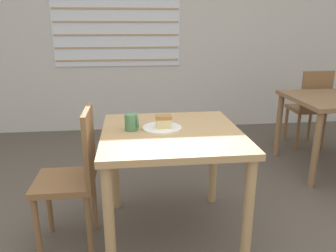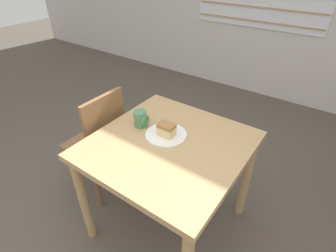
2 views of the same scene
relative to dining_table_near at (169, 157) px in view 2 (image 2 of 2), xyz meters
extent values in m
cube|color=tan|center=(-0.39, 2.44, 0.31)|extent=(1.58, 0.01, 0.02)
cube|color=tan|center=(-0.39, 2.44, 0.47)|extent=(1.58, 0.01, 0.02)
cube|color=tan|center=(0.00, 0.00, 0.09)|extent=(0.88, 0.89, 0.04)
cylinder|color=tan|center=(-0.39, -0.39, -0.28)|extent=(0.06, 0.06, 0.71)
cylinder|color=tan|center=(-0.39, 0.39, -0.28)|extent=(0.06, 0.06, 0.71)
cylinder|color=tan|center=(0.39, 0.39, -0.28)|extent=(0.06, 0.06, 0.71)
cube|color=brown|center=(-0.68, -0.03, -0.19)|extent=(0.37, 0.37, 0.04)
cylinder|color=brown|center=(-0.83, 0.12, -0.42)|extent=(0.04, 0.04, 0.43)
cylinder|color=brown|center=(-0.83, -0.18, -0.42)|extent=(0.04, 0.04, 0.43)
cylinder|color=brown|center=(-0.53, 0.12, -0.42)|extent=(0.04, 0.04, 0.43)
cylinder|color=brown|center=(-0.53, -0.18, -0.42)|extent=(0.04, 0.04, 0.43)
cube|color=brown|center=(-0.51, -0.03, 0.05)|extent=(0.03, 0.35, 0.44)
cylinder|color=white|center=(-0.06, 0.05, 0.12)|extent=(0.25, 0.25, 0.01)
cube|color=#E5CC89|center=(-0.05, 0.04, 0.15)|extent=(0.10, 0.07, 0.06)
cube|color=#A3703D|center=(-0.05, 0.04, 0.19)|extent=(0.10, 0.07, 0.02)
cylinder|color=#4C8456|center=(-0.25, 0.04, 0.17)|extent=(0.08, 0.08, 0.10)
torus|color=#4C8456|center=(-0.21, 0.04, 0.17)|extent=(0.01, 0.07, 0.07)
camera|label=1|loc=(-0.25, -1.95, 0.76)|focal=35.00mm
camera|label=2|loc=(0.70, -0.99, 1.06)|focal=28.00mm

